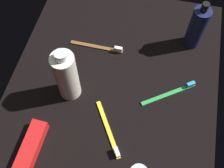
# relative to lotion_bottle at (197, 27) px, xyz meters

# --- Properties ---
(ground_plane) EXTENTS (0.84, 0.64, 0.01)m
(ground_plane) POSITION_rel_lotion_bottle_xyz_m (0.23, -0.22, -0.08)
(ground_plane) COLOR black
(lotion_bottle) EXTENTS (0.05, 0.05, 0.18)m
(lotion_bottle) POSITION_rel_lotion_bottle_xyz_m (0.00, 0.00, 0.00)
(lotion_bottle) COLOR #181E42
(lotion_bottle) RESTS_ON ground_plane
(bodywash_bottle) EXTENTS (0.06, 0.06, 0.20)m
(bodywash_bottle) POSITION_rel_lotion_bottle_xyz_m (0.27, -0.34, 0.01)
(bodywash_bottle) COLOR silver
(bodywash_bottle) RESTS_ON ground_plane
(toothbrush_brown) EXTENTS (0.01, 0.18, 0.02)m
(toothbrush_brown) POSITION_rel_lotion_bottle_xyz_m (0.09, -0.30, -0.07)
(toothbrush_brown) COLOR brown
(toothbrush_brown) RESTS_ON ground_plane
(toothbrush_yellow) EXTENTS (0.16, 0.11, 0.02)m
(toothbrush_yellow) POSITION_rel_lotion_bottle_xyz_m (0.37, -0.20, -0.07)
(toothbrush_yellow) COLOR yellow
(toothbrush_yellow) RESTS_ON ground_plane
(toothbrush_green) EXTENTS (0.11, 0.15, 0.02)m
(toothbrush_green) POSITION_rel_lotion_bottle_xyz_m (0.21, -0.04, -0.07)
(toothbrush_green) COLOR green
(toothbrush_green) RESTS_ON ground_plane
(toothpaste_box_red) EXTENTS (0.18, 0.05, 0.03)m
(toothpaste_box_red) POSITION_rel_lotion_bottle_xyz_m (0.48, -0.39, -0.06)
(toothpaste_box_red) COLOR red
(toothpaste_box_red) RESTS_ON ground_plane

